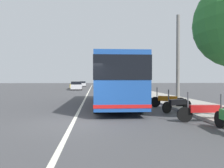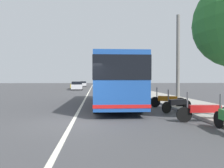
% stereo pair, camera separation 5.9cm
% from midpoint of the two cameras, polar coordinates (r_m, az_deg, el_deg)
% --- Properties ---
extents(ground_plane, '(220.00, 220.00, 0.00)m').
position_cam_midpoint_polar(ground_plane, '(8.97, -10.56, -10.31)').
color(ground_plane, '#424244').
extents(sidewalk_curb, '(110.00, 3.60, 0.14)m').
position_cam_midpoint_polar(sidewalk_curb, '(19.90, 14.51, -3.83)').
color(sidewalk_curb, '#9E998E').
rests_on(sidewalk_curb, ground).
extents(lane_divider_line, '(110.00, 0.16, 0.01)m').
position_cam_midpoint_polar(lane_divider_line, '(18.85, -7.36, -4.28)').
color(lane_divider_line, silver).
rests_on(lane_divider_line, ground).
extents(coach_bus, '(11.48, 2.83, 3.12)m').
position_cam_midpoint_polar(coach_bus, '(14.88, 0.53, 1.39)').
color(coach_bus, '#1E4C9E').
rests_on(coach_bus, ground).
extents(motorcycle_nearest_curb, '(0.33, 2.37, 1.27)m').
position_cam_midpoint_polar(motorcycle_nearest_curb, '(9.64, 24.00, -6.71)').
color(motorcycle_nearest_curb, black).
rests_on(motorcycle_nearest_curb, ground).
extents(motorcycle_angled, '(1.03, 2.02, 1.26)m').
position_cam_midpoint_polar(motorcycle_angled, '(12.09, 17.37, -5.15)').
color(motorcycle_angled, black).
rests_on(motorcycle_angled, ground).
extents(motorcycle_far_end, '(1.07, 2.07, 1.29)m').
position_cam_midpoint_polar(motorcycle_far_end, '(13.83, 14.94, -4.27)').
color(motorcycle_far_end, black).
rests_on(motorcycle_far_end, ground).
extents(car_ahead_same_lane, '(4.51, 2.15, 1.49)m').
position_cam_midpoint_polar(car_ahead_same_lane, '(37.91, -9.43, -0.50)').
color(car_ahead_same_lane, silver).
rests_on(car_ahead_same_lane, ground).
extents(car_side_street, '(4.10, 2.14, 1.50)m').
position_cam_midpoint_polar(car_side_street, '(49.60, -3.21, -0.12)').
color(car_side_street, '#2D7238').
rests_on(car_side_street, ground).
extents(car_far_distant, '(4.47, 1.98, 1.38)m').
position_cam_midpoint_polar(car_far_distant, '(58.60, -7.82, 0.03)').
color(car_far_distant, silver).
rests_on(car_far_distant, ground).
extents(car_oncoming, '(4.68, 1.97, 1.38)m').
position_cam_midpoint_polar(car_oncoming, '(43.92, -9.61, -0.33)').
color(car_oncoming, gold).
rests_on(car_oncoming, ground).
extents(utility_pole, '(0.26, 0.26, 6.54)m').
position_cam_midpoint_polar(utility_pole, '(16.28, 17.58, 6.35)').
color(utility_pole, slate).
rests_on(utility_pole, ground).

